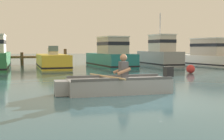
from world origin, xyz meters
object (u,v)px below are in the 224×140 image
moored_boat_yellow (52,62)px  moored_boat_white (207,55)px  moored_boat_grey (160,54)px  rowboat_with_person (116,85)px  mooring_buoy (191,69)px  moored_boat_teal (111,56)px

moored_boat_yellow → moored_boat_white: moored_boat_white is taller
moored_boat_yellow → moored_boat_grey: size_ratio=1.11×
moored_boat_yellow → moored_boat_grey: bearing=4.8°
rowboat_with_person → mooring_buoy: bearing=46.8°
moored_boat_teal → rowboat_with_person: bearing=-101.5°
moored_boat_teal → mooring_buoy: bearing=-63.3°
rowboat_with_person → moored_boat_teal: size_ratio=0.63×
rowboat_with_person → mooring_buoy: 8.08m
moored_boat_teal → moored_boat_grey: size_ratio=1.23×
moored_boat_grey → mooring_buoy: 6.50m
moored_boat_grey → moored_boat_white: (3.89, -0.06, -0.11)m
moored_boat_teal → mooring_buoy: 6.88m
moored_boat_yellow → moored_boat_teal: 4.16m
rowboat_with_person → moored_boat_yellow: 11.76m
moored_boat_grey → mooring_buoy: bearing=-97.0°
moored_boat_yellow → moored_boat_white: 11.91m
moored_boat_grey → moored_boat_white: moored_boat_grey is taller
moored_boat_grey → moored_boat_teal: bearing=-175.6°
moored_boat_white → mooring_buoy: (-4.68, -6.36, -0.55)m
rowboat_with_person → moored_boat_white: bearing=50.2°
mooring_buoy → moored_boat_teal: bearing=116.7°
rowboat_with_person → moored_boat_white: (10.21, 12.24, 0.53)m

